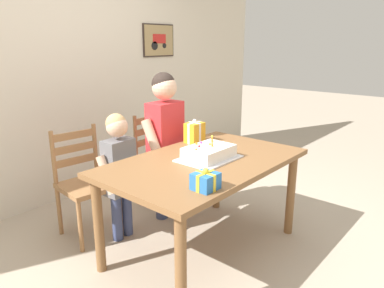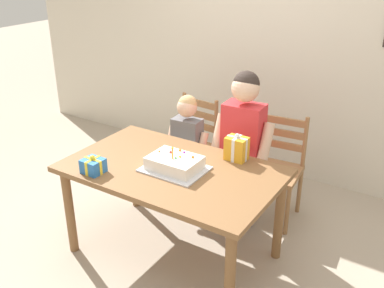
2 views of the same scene
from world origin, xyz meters
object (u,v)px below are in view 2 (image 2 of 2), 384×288
at_px(gift_box_red_large, 93,166).
at_px(child_younger, 187,141).
at_px(chair_left, 190,145).
at_px(dining_table, 172,179).
at_px(child_older, 243,136).
at_px(birthday_cake, 175,164).
at_px(gift_box_beside_cake, 237,148).
at_px(chair_right, 276,168).

xyz_separation_m(gift_box_red_large, child_younger, (0.14, 1.00, -0.16)).
bearing_deg(chair_left, child_younger, -62.54).
bearing_deg(dining_table, chair_left, 115.29).
xyz_separation_m(gift_box_red_large, child_older, (0.67, 1.00, 0.02)).
height_order(birthday_cake, gift_box_beside_cake, gift_box_beside_cake).
xyz_separation_m(dining_table, chair_left, (-0.44, 0.93, -0.20)).
relative_size(gift_box_red_large, child_older, 0.11).
height_order(gift_box_red_large, gift_box_beside_cake, gift_box_beside_cake).
height_order(gift_box_red_large, child_younger, child_younger).
distance_m(gift_box_red_large, child_younger, 1.02).
height_order(dining_table, gift_box_beside_cake, gift_box_beside_cake).
xyz_separation_m(dining_table, gift_box_beside_cake, (0.33, 0.37, 0.18)).
bearing_deg(chair_right, birthday_cake, -113.13).
bearing_deg(chair_right, child_younger, -158.97).
bearing_deg(birthday_cake, chair_right, 66.87).
bearing_deg(birthday_cake, chair_left, 116.57).
relative_size(chair_left, child_younger, 0.86).
bearing_deg(child_younger, chair_left, 117.46).
height_order(chair_left, child_older, child_older).
relative_size(chair_left, child_older, 0.68).
distance_m(chair_left, child_younger, 0.37).
distance_m(gift_box_red_large, chair_right, 1.58).
bearing_deg(gift_box_red_large, child_older, 56.14).
xyz_separation_m(chair_left, child_younger, (0.15, -0.28, 0.18)).
relative_size(dining_table, chair_left, 1.69).
bearing_deg(child_older, gift_box_beside_cake, -73.09).
distance_m(birthday_cake, child_older, 0.70).
distance_m(dining_table, gift_box_red_large, 0.57).
bearing_deg(child_older, birthday_cake, -107.43).
bearing_deg(child_older, chair_left, 157.54).
height_order(chair_right, child_younger, child_younger).
bearing_deg(chair_right, chair_left, -180.00).
relative_size(dining_table, gift_box_red_large, 10.37).
bearing_deg(dining_table, child_younger, 114.32).
bearing_deg(gift_box_red_large, chair_left, 90.43).
height_order(child_older, child_younger, child_older).
height_order(gift_box_beside_cake, child_younger, child_younger).
relative_size(birthday_cake, chair_left, 0.48).
xyz_separation_m(chair_right, child_younger, (-0.73, -0.28, 0.18)).
bearing_deg(child_older, child_younger, 179.93).
bearing_deg(birthday_cake, child_younger, 116.19).
bearing_deg(chair_right, gift_box_red_large, -124.06).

